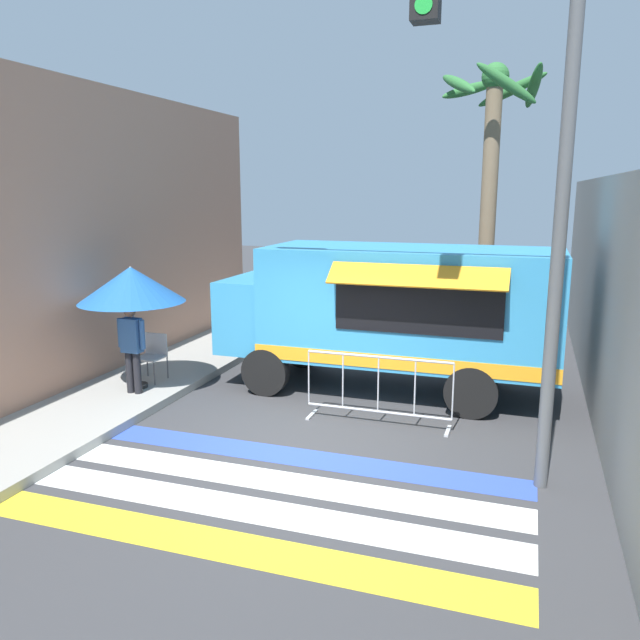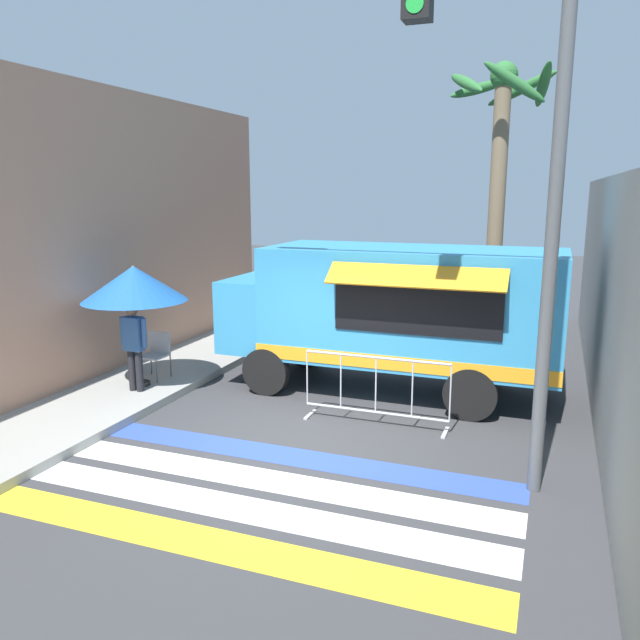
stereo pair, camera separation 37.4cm
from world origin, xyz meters
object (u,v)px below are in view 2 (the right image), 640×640
(barricade_front, at_px, (376,390))
(patio_umbrella, at_px, (134,284))
(folding_chair, at_px, (156,351))
(vendor_person, at_px, (134,342))
(traffic_signal_pole, at_px, (477,95))
(food_truck, at_px, (386,307))
(palm_tree, at_px, (500,156))

(barricade_front, bearing_deg, patio_umbrella, 179.96)
(patio_umbrella, height_order, folding_chair, patio_umbrella)
(folding_chair, bearing_deg, patio_umbrella, -83.96)
(vendor_person, distance_m, barricade_front, 4.30)
(traffic_signal_pole, relative_size, folding_chair, 7.98)
(folding_chair, xyz_separation_m, vendor_person, (0.14, -0.81, 0.36))
(patio_umbrella, height_order, barricade_front, patio_umbrella)
(folding_chair, distance_m, barricade_front, 4.43)
(vendor_person, bearing_deg, folding_chair, 96.88)
(vendor_person, height_order, barricade_front, vendor_person)
(vendor_person, relative_size, barricade_front, 0.67)
(folding_chair, bearing_deg, barricade_front, -1.04)
(food_truck, bearing_deg, folding_chair, -164.16)
(folding_chair, distance_m, vendor_person, 0.89)
(food_truck, height_order, palm_tree, palm_tree)
(folding_chair, height_order, vendor_person, vendor_person)
(folding_chair, xyz_separation_m, palm_tree, (5.52, 5.50, 3.70))
(food_truck, xyz_separation_m, vendor_person, (-3.96, -1.97, -0.53))
(traffic_signal_pole, bearing_deg, folding_chair, 161.64)
(folding_chair, bearing_deg, palm_tree, 50.73)
(food_truck, bearing_deg, vendor_person, -153.56)
(food_truck, relative_size, barricade_front, 2.58)
(patio_umbrella, height_order, vendor_person, patio_umbrella)
(traffic_signal_pole, distance_m, vendor_person, 6.90)
(vendor_person, distance_m, palm_tree, 8.94)
(vendor_person, relative_size, palm_tree, 0.24)
(folding_chair, height_order, barricade_front, barricade_front)
(palm_tree, bearing_deg, barricade_front, -100.52)
(patio_umbrella, distance_m, vendor_person, 1.02)
(traffic_signal_pole, height_order, palm_tree, traffic_signal_pole)
(traffic_signal_pole, bearing_deg, palm_tree, 92.92)
(food_truck, bearing_deg, traffic_signal_pole, -59.93)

